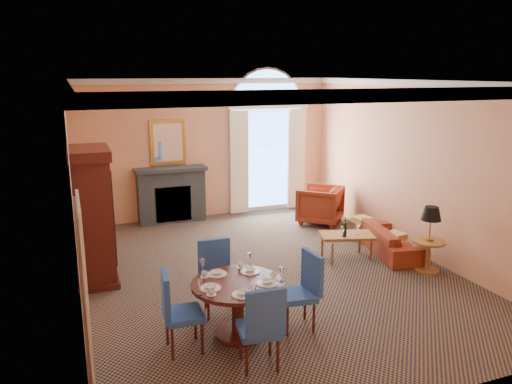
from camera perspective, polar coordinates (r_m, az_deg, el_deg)
name	(u,v)px	position (r m, az deg, el deg)	size (l,w,h in m)	color
ground	(266,272)	(8.65, 1.19, -9.14)	(7.50, 7.50, 0.00)	#111A35
room_envelope	(251,121)	(8.63, -0.55, 8.06)	(6.04, 7.52, 3.45)	#EFA172
armoire	(93,218)	(8.44, -18.13, -2.81)	(0.63, 1.12, 2.19)	#3C130D
dining_table	(238,296)	(6.49, -2.11, -11.77)	(1.19, 1.19, 0.95)	#3C130D
dining_chair_north	(217,271)	(7.16, -4.50, -9.03)	(0.53, 0.53, 1.04)	#254C94
dining_chair_south	(262,323)	(5.79, 0.72, -14.75)	(0.52, 0.52, 1.04)	#254C94
dining_chair_east	(304,285)	(6.73, 5.53, -10.58)	(0.52, 0.52, 1.04)	#254C94
dining_chair_west	(175,307)	(6.22, -9.22, -12.83)	(0.50, 0.49, 1.04)	#254C94
sofa	(391,240)	(9.78, 15.15, -5.30)	(1.75, 0.69, 0.51)	maroon
armchair	(320,205)	(11.34, 7.33, -1.45)	(0.90, 0.93, 0.85)	maroon
coffee_table	(347,236)	(9.21, 10.35, -5.00)	(1.05, 0.77, 0.81)	#99612E
side_table	(430,231)	(8.94, 19.25, -4.25)	(0.55, 0.55, 1.12)	#99612E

